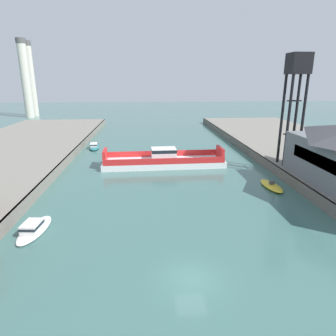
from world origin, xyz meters
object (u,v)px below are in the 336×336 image
at_px(moored_boat_near_right, 33,228).
at_px(moored_boat_mid_left, 271,186).
at_px(moored_boat_near_left, 94,146).
at_px(smokestack_distant_b, 31,77).
at_px(crane_tower, 297,80).
at_px(smokestack_distant_a, 25,76).
at_px(chain_ferry, 164,160).

bearing_deg(moored_boat_near_right, moored_boat_mid_left, 20.28).
bearing_deg(moored_boat_near_left, moored_boat_mid_left, -43.24).
relative_size(moored_boat_mid_left, smokestack_distant_b, 0.19).
distance_m(crane_tower, smokestack_distant_b, 115.05).
distance_m(moored_boat_near_right, moored_boat_mid_left, 32.42).
distance_m(smokestack_distant_a, smokestack_distant_b, 5.16).
relative_size(moored_boat_near_right, crane_tower, 0.38).
xyz_separation_m(moored_boat_mid_left, crane_tower, (5.46, 6.92, 15.07)).
height_order(moored_boat_near_left, moored_boat_mid_left, moored_boat_near_left).
height_order(moored_boat_mid_left, smokestack_distant_b, smokestack_distant_b).
height_order(moored_boat_near_left, moored_boat_near_right, moored_boat_near_left).
bearing_deg(moored_boat_mid_left, chain_ferry, 139.81).
bearing_deg(smokestack_distant_a, smokestack_distant_b, 85.74).
height_order(crane_tower, smokestack_distant_a, smokestack_distant_a).
relative_size(chain_ferry, moored_boat_mid_left, 3.75).
relative_size(moored_boat_near_left, smokestack_distant_b, 0.24).
distance_m(chain_ferry, smokestack_distant_b, 99.36).
bearing_deg(moored_boat_near_left, smokestack_distant_a, 120.52).
bearing_deg(smokestack_distant_b, chain_ferry, -58.19).
distance_m(moored_boat_near_right, smokestack_distant_a, 110.04).
xyz_separation_m(chain_ferry, smokestack_distant_b, (-51.74, 83.40, 15.49)).
xyz_separation_m(moored_boat_near_left, smokestack_distant_a, (-36.76, 62.35, 16.21)).
bearing_deg(smokestack_distant_b, smokestack_distant_a, -94.26).
relative_size(moored_boat_near_left, moored_boat_near_right, 1.07).
relative_size(chain_ferry, smokestack_distant_b, 0.73).
xyz_separation_m(chain_ferry, moored_boat_mid_left, (15.25, -12.88, -0.75)).
xyz_separation_m(chain_ferry, moored_boat_near_right, (-15.15, -24.12, -0.55)).
relative_size(moored_boat_mid_left, smokestack_distant_a, 0.19).
height_order(moored_boat_mid_left, crane_tower, crane_tower).
relative_size(moored_boat_near_left, crane_tower, 0.41).
xyz_separation_m(chain_ferry, smokestack_distant_a, (-52.12, 78.25, 15.65)).
xyz_separation_m(moored_boat_near_left, crane_tower, (36.08, -21.86, 14.88)).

